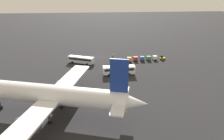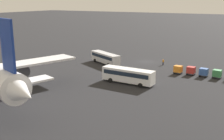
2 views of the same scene
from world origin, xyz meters
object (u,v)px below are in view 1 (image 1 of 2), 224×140
cargo_cart_blue (142,58)px  cargo_cart_red (136,59)px  shuttle_bus_far (119,70)px  worker_person (113,56)px  cargo_cart_green (149,58)px  cargo_cart_white (155,58)px  airplane (48,94)px  baggage_tug (162,58)px  cargo_cart_orange (129,59)px  shuttle_bus_near (81,59)px

cargo_cart_blue → cargo_cart_red: size_ratio=1.00×
shuttle_bus_far → worker_person: (-0.72, -21.12, -1.14)m
cargo_cart_green → cargo_cart_blue: same height
cargo_cart_white → cargo_cart_blue: bearing=1.7°
cargo_cart_red → airplane: bearing=49.3°
baggage_tug → cargo_cart_red: (13.04, 0.24, 0.25)m
shuttle_bus_far → cargo_cart_green: bearing=-137.9°
cargo_cart_red → cargo_cart_green: bearing=178.8°
shuttle_bus_far → airplane: bearing=48.3°
cargo_cart_orange → shuttle_bus_far: bearing=62.1°
cargo_cart_red → cargo_cart_orange: bearing=10.3°
baggage_tug → cargo_cart_blue: bearing=11.3°
shuttle_bus_near → shuttle_bus_far: 20.46m
shuttle_bus_near → cargo_cart_orange: shuttle_bus_near is taller
worker_person → cargo_cart_green: size_ratio=0.82×
airplane → cargo_cart_blue: size_ratio=21.60×
cargo_cart_white → cargo_cart_orange: same height
shuttle_bus_near → baggage_tug: size_ratio=4.54×
cargo_cart_white → cargo_cart_orange: 12.44m
shuttle_bus_near → cargo_cart_red: 24.93m
cargo_cart_white → cargo_cart_green: 3.11m
shuttle_bus_near → cargo_cart_green: (-31.13, 0.24, -0.71)m
shuttle_bus_near → shuttle_bus_far: size_ratio=0.97×
worker_person → cargo_cart_white: 20.17m
airplane → cargo_cart_white: size_ratio=21.60×
cargo_cart_blue → shuttle_bus_far: bearing=46.3°
airplane → shuttle_bus_far: 31.06m
shuttle_bus_far → worker_person: shuttle_bus_far is taller
worker_person → cargo_cart_blue: (-12.77, 7.00, 0.32)m
shuttle_bus_near → shuttle_bus_far: (-14.54, 14.39, 0.11)m
cargo_cart_orange → worker_person: bearing=-48.5°
shuttle_bus_near → cargo_cart_white: (-34.24, 0.09, -0.71)m
cargo_cart_green → shuttle_bus_far: bearing=40.5°
shuttle_bus_far → cargo_cart_orange: size_ratio=5.68×
cargo_cart_orange → cargo_cart_red: bearing=-169.7°
cargo_cart_green → cargo_cart_orange: (9.32, 0.44, 0.00)m
cargo_cart_blue → cargo_cart_orange: 6.23m
airplane → baggage_tug: size_ratio=17.88×
shuttle_bus_far → cargo_cart_white: bearing=-142.4°
airplane → shuttle_bus_near: bearing=-81.7°
shuttle_bus_near → worker_person: shuttle_bus_near is taller
cargo_cart_blue → worker_person: bearing=-28.7°
shuttle_bus_near → cargo_cart_red: (-24.92, 0.11, -0.71)m
baggage_tug → cargo_cart_white: bearing=12.4°
shuttle_bus_near → cargo_cart_white: bearing=-153.7°
worker_person → cargo_cart_blue: size_ratio=0.82×
cargo_cart_green → baggage_tug: bearing=-176.9°
cargo_cart_blue → shuttle_bus_near: bearing=-0.6°
airplane → cargo_cart_red: airplane is taller
cargo_cart_red → cargo_cart_orange: size_ratio=1.00×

